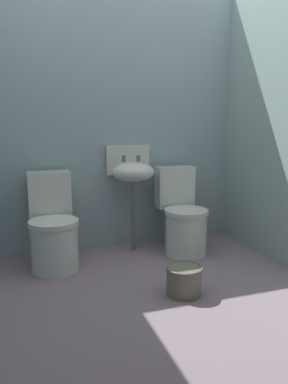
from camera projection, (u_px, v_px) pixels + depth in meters
ground_plane at (158, 306)px, 2.49m from camera, size 2.86×2.85×0.08m
wall_back at (111, 119)px, 3.44m from camera, size 2.86×0.10×2.46m
toilet_left at (53, 229)px, 3.04m from camera, size 0.40×0.59×0.78m
toilet_right at (182, 218)px, 3.41m from camera, size 0.41×0.60×0.78m
sink at (132, 171)px, 3.37m from camera, size 0.42×0.35×0.99m
bucket at (184, 280)px, 2.56m from camera, size 0.26×0.26×0.20m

